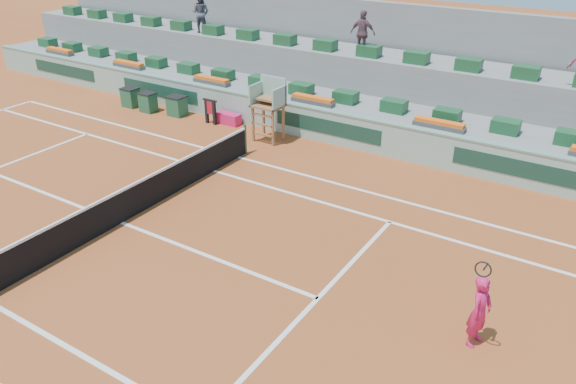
% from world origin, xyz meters
% --- Properties ---
extents(ground, '(90.00, 90.00, 0.00)m').
position_xyz_m(ground, '(0.00, 0.00, 0.00)').
color(ground, brown).
rests_on(ground, ground).
extents(seating_tier_lower, '(36.00, 4.00, 1.20)m').
position_xyz_m(seating_tier_lower, '(0.00, 10.70, 0.60)').
color(seating_tier_lower, gray).
rests_on(seating_tier_lower, ground).
extents(seating_tier_upper, '(36.00, 2.40, 2.60)m').
position_xyz_m(seating_tier_upper, '(0.00, 12.30, 1.30)').
color(seating_tier_upper, gray).
rests_on(seating_tier_upper, ground).
extents(stadium_back_wall, '(36.00, 0.40, 4.40)m').
position_xyz_m(stadium_back_wall, '(0.00, 13.90, 2.20)').
color(stadium_back_wall, gray).
rests_on(stadium_back_wall, ground).
extents(player_bag, '(1.01, 0.45, 0.45)m').
position_xyz_m(player_bag, '(-2.40, 8.04, 0.22)').
color(player_bag, '#DA1C5B').
rests_on(player_bag, ground).
extents(spectator_left, '(1.02, 0.87, 1.81)m').
position_xyz_m(spectator_left, '(-6.75, 11.77, 3.50)').
color(spectator_left, '#494854').
rests_on(spectator_left, seating_tier_upper).
extents(spectator_mid, '(1.05, 0.47, 1.77)m').
position_xyz_m(spectator_mid, '(1.68, 11.70, 3.48)').
color(spectator_mid, '#6A4651').
rests_on(spectator_mid, seating_tier_upper).
extents(court_lines, '(23.89, 11.09, 0.01)m').
position_xyz_m(court_lines, '(0.00, 0.00, 0.01)').
color(court_lines, white).
rests_on(court_lines, ground).
extents(tennis_net, '(0.10, 11.97, 1.10)m').
position_xyz_m(tennis_net, '(0.00, 0.00, 0.53)').
color(tennis_net, black).
rests_on(tennis_net, ground).
extents(advertising_hoarding, '(36.00, 0.34, 1.26)m').
position_xyz_m(advertising_hoarding, '(0.02, 8.50, 0.63)').
color(advertising_hoarding, '#8EB3A4').
rests_on(advertising_hoarding, ground).
extents(umpire_chair, '(1.10, 0.90, 2.40)m').
position_xyz_m(umpire_chair, '(0.00, 7.50, 1.54)').
color(umpire_chair, brown).
rests_on(umpire_chair, ground).
extents(seat_row_lower, '(32.90, 0.60, 0.44)m').
position_xyz_m(seat_row_lower, '(0.00, 9.80, 1.42)').
color(seat_row_lower, '#194C28').
rests_on(seat_row_lower, seating_tier_lower).
extents(seat_row_upper, '(32.90, 0.60, 0.44)m').
position_xyz_m(seat_row_upper, '(0.00, 11.70, 2.82)').
color(seat_row_upper, '#194C28').
rests_on(seat_row_upper, seating_tier_upper).
extents(flower_planters, '(26.80, 0.36, 0.28)m').
position_xyz_m(flower_planters, '(-1.50, 9.00, 1.33)').
color(flower_planters, '#4A4A4A').
rests_on(flower_planters, seating_tier_lower).
extents(drink_cooler_a, '(0.74, 0.64, 0.84)m').
position_xyz_m(drink_cooler_a, '(-4.90, 7.70, 0.42)').
color(drink_cooler_a, '#1B5134').
rests_on(drink_cooler_a, ground).
extents(drink_cooler_b, '(0.67, 0.58, 0.84)m').
position_xyz_m(drink_cooler_b, '(-6.29, 7.39, 0.42)').
color(drink_cooler_b, '#1B5134').
rests_on(drink_cooler_b, ground).
extents(drink_cooler_c, '(0.71, 0.61, 0.84)m').
position_xyz_m(drink_cooler_c, '(-7.45, 7.49, 0.42)').
color(drink_cooler_c, '#1B5134').
rests_on(drink_cooler_c, ground).
extents(towel_rack, '(0.68, 0.11, 1.03)m').
position_xyz_m(towel_rack, '(-3.03, 7.66, 0.60)').
color(towel_rack, black).
rests_on(towel_rack, ground).
extents(tennis_player, '(0.50, 0.89, 2.28)m').
position_xyz_m(tennis_player, '(9.82, 0.47, 0.81)').
color(tennis_player, '#DA1C5B').
rests_on(tennis_player, ground).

